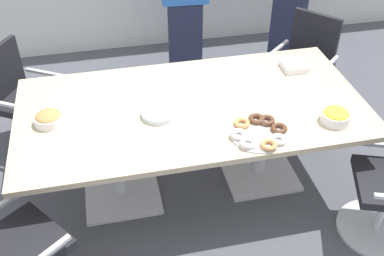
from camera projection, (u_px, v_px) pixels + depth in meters
name	position (u px, v px, depth m)	size (l,w,h in m)	color
ground_plane	(192.00, 183.00, 3.65)	(10.00, 10.00, 0.01)	#4C4F56
conference_table	(192.00, 120.00, 3.26)	(2.40, 1.20, 0.75)	#CCB793
office_chair_0	(27.00, 105.00, 3.78)	(0.74, 0.74, 0.91)	silver
office_chair_3	(302.00, 71.00, 4.20)	(0.76, 0.76, 0.91)	silver
snack_bowl_chips_yellow	(336.00, 116.00, 3.01)	(0.19, 0.19, 0.10)	white
snack_bowl_cookies	(48.00, 118.00, 3.00)	(0.19, 0.19, 0.09)	white
donut_platter	(259.00, 132.00, 2.92)	(0.38, 0.38, 0.04)	white
plate_stack	(158.00, 114.00, 3.08)	(0.23, 0.23, 0.04)	white
napkin_pile	(294.00, 66.00, 3.55)	(0.18, 0.18, 0.05)	white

